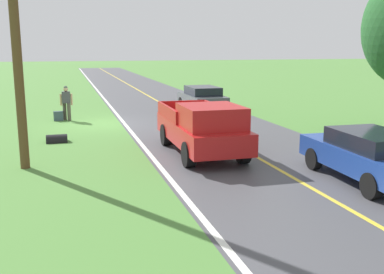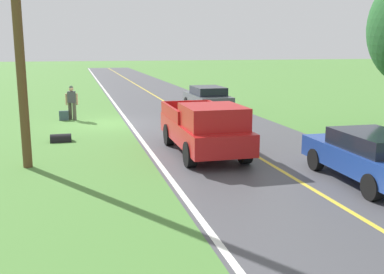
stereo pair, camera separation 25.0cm
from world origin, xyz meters
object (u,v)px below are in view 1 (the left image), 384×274
at_px(suitcase_carried, 58,116).
at_px(sedan_near_oncoming, 202,98).
at_px(pickup_truck_passing, 203,127).
at_px(hitchhiker_walking, 66,101).
at_px(sedan_mid_oncoming, 369,154).
at_px(utility_pole_roadside, 15,33).

relative_size(suitcase_carried, sedan_near_oncoming, 0.11).
relative_size(pickup_truck_passing, sedan_near_oncoming, 1.23).
bearing_deg(hitchhiker_walking, sedan_mid_oncoming, 120.91).
xyz_separation_m(suitcase_carried, pickup_truck_passing, (-4.85, 8.96, 0.73)).
bearing_deg(suitcase_carried, sedan_mid_oncoming, 34.22).
bearing_deg(pickup_truck_passing, suitcase_carried, -61.56).
bearing_deg(utility_pole_roadside, sedan_near_oncoming, -130.02).
bearing_deg(pickup_truck_passing, sedan_near_oncoming, -106.89).
distance_m(hitchhiker_walking, utility_pole_roadside, 9.77).
distance_m(suitcase_carried, sedan_mid_oncoming, 15.57).
distance_m(hitchhiker_walking, sedan_mid_oncoming, 15.40).
bearing_deg(utility_pole_roadside, suitcase_carried, -95.82).
distance_m(hitchhiker_walking, pickup_truck_passing, 10.05).
xyz_separation_m(sedan_mid_oncoming, utility_pole_roadside, (9.26, -4.03, 3.29)).
bearing_deg(hitchhiker_walking, sedan_near_oncoming, -168.72).
bearing_deg(sedan_mid_oncoming, suitcase_carried, -57.63).
height_order(hitchhiker_walking, sedan_near_oncoming, hitchhiker_walking).
bearing_deg(sedan_near_oncoming, hitchhiker_walking, 11.28).
xyz_separation_m(pickup_truck_passing, sedan_mid_oncoming, (-3.48, 4.19, -0.21)).
bearing_deg(sedan_mid_oncoming, utility_pole_roadside, -23.54).
bearing_deg(sedan_near_oncoming, utility_pole_roadside, 49.98).
relative_size(suitcase_carried, utility_pole_roadside, 0.06).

